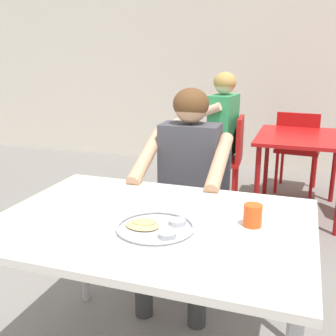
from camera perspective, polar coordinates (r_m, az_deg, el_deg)
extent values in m
cube|color=silver|center=(5.24, 12.58, 18.76)|extent=(12.00, 0.12, 3.40)
cube|color=silver|center=(1.65, -2.22, -7.81)|extent=(1.28, 0.92, 0.03)
cylinder|color=#B2B2B7|center=(2.38, -11.96, -10.48)|extent=(0.04, 0.04, 0.72)
cylinder|color=#B2B2B7|center=(2.09, 17.70, -14.80)|extent=(0.04, 0.04, 0.72)
cylinder|color=#B7BABF|center=(1.56, -1.79, -8.68)|extent=(0.31, 0.31, 0.01)
torus|color=#B7BABF|center=(1.55, -1.80, -8.31)|extent=(0.31, 0.31, 0.01)
cylinder|color=#B2B5BA|center=(1.48, -0.11, -9.51)|extent=(0.07, 0.07, 0.02)
cylinder|color=#C65119|center=(1.48, -0.11, -9.36)|extent=(0.06, 0.06, 0.01)
cylinder|color=#B2B5BA|center=(1.58, 1.34, -7.71)|extent=(0.07, 0.07, 0.02)
cylinder|color=#9E4714|center=(1.58, 1.34, -7.58)|extent=(0.06, 0.06, 0.01)
ellipsoid|color=tan|center=(1.57, -3.64, -8.11)|extent=(0.14, 0.12, 0.01)
ellipsoid|color=tan|center=(1.58, -3.42, -7.65)|extent=(0.11, 0.09, 0.01)
cylinder|color=#D84C19|center=(1.61, 11.95, -6.61)|extent=(0.07, 0.07, 0.09)
cylinder|color=#593319|center=(1.60, 12.00, -5.73)|extent=(0.06, 0.06, 0.02)
cube|color=#3F3F44|center=(2.53, 3.34, -7.21)|extent=(0.44, 0.42, 0.04)
cube|color=#3F3F44|center=(2.62, 4.43, -1.02)|extent=(0.41, 0.05, 0.42)
cylinder|color=#3F3F44|center=(2.44, 6.35, -13.76)|extent=(0.03, 0.03, 0.39)
cylinder|color=#3F3F44|center=(2.52, -1.60, -12.67)|extent=(0.03, 0.03, 0.39)
cylinder|color=#3F3F44|center=(2.73, 7.72, -10.45)|extent=(0.03, 0.03, 0.39)
cylinder|color=#3F3F44|center=(2.80, 0.61, -9.60)|extent=(0.03, 0.03, 0.39)
cylinder|color=#363636|center=(2.20, 4.18, -16.81)|extent=(0.10, 0.10, 0.43)
cylinder|color=#363636|center=(2.25, 5.50, -8.65)|extent=(0.13, 0.40, 0.12)
cylinder|color=#363636|center=(2.27, -3.48, -15.61)|extent=(0.10, 0.10, 0.43)
cylinder|color=#363636|center=(2.32, -1.82, -7.77)|extent=(0.13, 0.40, 0.12)
cube|color=#3F3F47|center=(2.37, 3.14, -0.26)|extent=(0.34, 0.21, 0.55)
cylinder|color=tan|center=(2.13, 7.33, 0.83)|extent=(0.09, 0.46, 0.25)
cylinder|color=tan|center=(2.23, -3.07, 1.65)|extent=(0.09, 0.46, 0.25)
sphere|color=tan|center=(2.29, 3.28, 8.73)|extent=(0.19, 0.19, 0.19)
ellipsoid|color=brown|center=(2.29, 3.29, 9.08)|extent=(0.21, 0.20, 0.18)
cube|color=#B71414|center=(3.71, 18.51, 4.20)|extent=(0.76, 0.93, 0.03)
cylinder|color=maroon|center=(3.42, 12.51, -2.55)|extent=(0.04, 0.04, 0.69)
cylinder|color=maroon|center=(4.20, 13.81, 0.80)|extent=(0.04, 0.04, 0.69)
cylinder|color=maroon|center=(4.20, 22.54, 0.03)|extent=(0.04, 0.04, 0.69)
cube|color=#AC1514|center=(3.79, 6.95, 1.08)|extent=(0.46, 0.42, 0.04)
cube|color=#AC1514|center=(3.72, 10.18, 4.10)|extent=(0.06, 0.37, 0.40)
cylinder|color=#AC1514|center=(3.74, 3.76, -2.73)|extent=(0.03, 0.03, 0.42)
cylinder|color=#AC1514|center=(4.03, 4.63, -1.37)|extent=(0.03, 0.03, 0.42)
cylinder|color=#AC1514|center=(3.69, 9.24, -3.16)|extent=(0.03, 0.03, 0.42)
cylinder|color=#AC1514|center=(3.98, 9.71, -1.75)|extent=(0.03, 0.03, 0.42)
cube|color=#AE1313|center=(4.40, 18.00, 2.58)|extent=(0.47, 0.47, 0.04)
cube|color=#AE1313|center=(4.16, 17.90, 4.83)|extent=(0.41, 0.08, 0.38)
cylinder|color=#AE1313|center=(4.64, 15.89, 0.44)|extent=(0.03, 0.03, 0.43)
cylinder|color=#AE1313|center=(4.60, 20.19, -0.06)|extent=(0.03, 0.03, 0.43)
cylinder|color=#AE1313|center=(4.31, 15.14, -0.68)|extent=(0.03, 0.03, 0.43)
cylinder|color=#AE1313|center=(4.27, 19.77, -1.22)|extent=(0.03, 0.03, 0.43)
cylinder|color=#242424|center=(3.90, 1.26, -1.73)|extent=(0.10, 0.10, 0.45)
cylinder|color=#242424|center=(3.75, 4.07, 1.74)|extent=(0.41, 0.17, 0.12)
cylinder|color=#242424|center=(4.16, 3.00, -0.60)|extent=(0.10, 0.10, 0.45)
cylinder|color=#242424|center=(4.02, 5.68, 2.67)|extent=(0.41, 0.17, 0.12)
cube|color=#339959|center=(3.76, 7.85, 6.03)|extent=(0.24, 0.36, 0.56)
cylinder|color=beige|center=(3.61, 4.15, 7.53)|extent=(0.46, 0.13, 0.25)
cylinder|color=beige|center=(3.99, 6.38, 8.27)|extent=(0.46, 0.13, 0.25)
sphere|color=beige|center=(3.72, 8.08, 11.79)|extent=(0.19, 0.19, 0.19)
ellipsoid|color=tan|center=(3.72, 8.09, 12.01)|extent=(0.21, 0.20, 0.18)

